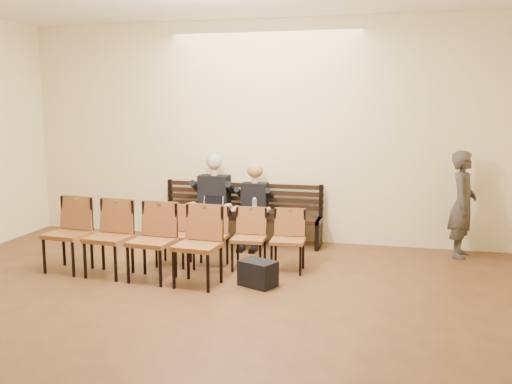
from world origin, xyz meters
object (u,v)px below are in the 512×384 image
passerby (463,196)px  laptop (211,210)px  water_bottle (254,213)px  seated_woman (253,209)px  bag (258,273)px  chair_row_front (130,240)px  chair_row_back (230,238)px  seated_man (212,199)px  bench (240,229)px

passerby → laptop: bearing=107.2°
water_bottle → passerby: size_ratio=0.13×
seated_woman → water_bottle: size_ratio=4.94×
water_bottle → bag: 1.79m
seated_woman → chair_row_front: (-1.11, -1.99, -0.09)m
chair_row_back → bag: bearing=-52.4°
laptop → chair_row_back: chair_row_back is taller
bag → chair_row_back: (-0.55, 0.64, 0.26)m
chair_row_front → chair_row_back: chair_row_front is taller
seated_man → chair_row_front: bearing=-102.5°
bench → passerby: passerby is taller
seated_woman → bag: seated_woman is taller
bench → seated_woman: seated_woman is taller
laptop → passerby: size_ratio=0.18×
laptop → water_bottle: (0.71, -0.05, 0.00)m
seated_man → laptop: seated_man is taller
bench → water_bottle: water_bottle is taller
chair_row_back → bench: bearing=97.0°
passerby → chair_row_back: passerby is taller
bench → seated_man: 0.65m
laptop → chair_row_front: bearing=-93.2°
water_bottle → seated_man: bearing=162.4°
water_bottle → chair_row_back: size_ratio=0.12×
laptop → water_bottle: size_ratio=1.37×
water_bottle → bench: bearing=132.8°
water_bottle → chair_row_back: chair_row_back is taller
bag → chair_row_front: bearing=-177.2°
bench → bag: bench is taller
bench → seated_woman: size_ratio=2.25×
seated_woman → laptop: bearing=-163.7°
chair_row_front → seated_woman: bearing=65.8°
passerby → bag: bearing=141.3°
bench → chair_row_back: (0.24, -1.39, 0.19)m
seated_man → laptop: 0.23m
seated_woman → passerby: passerby is taller
chair_row_back → water_bottle: bearing=82.3°
laptop → bag: 2.13m
water_bottle → chair_row_front: 2.12m
bag → chair_row_front: 1.69m
water_bottle → bag: bearing=-74.5°
water_bottle → chair_row_back: (-0.09, -1.03, -0.15)m
laptop → water_bottle: same height
seated_man → seated_woman: bearing=0.0°
seated_woman → chair_row_back: bearing=-90.3°
passerby → chair_row_front: bearing=129.4°
seated_man → water_bottle: 0.79m
water_bottle → chair_row_front: size_ratio=0.10×
laptop → bench: bearing=50.4°
bench → chair_row_front: 2.30m
chair_row_back → chair_row_front: bearing=-149.6°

